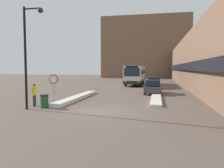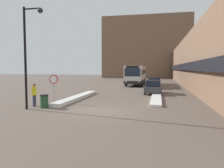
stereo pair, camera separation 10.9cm
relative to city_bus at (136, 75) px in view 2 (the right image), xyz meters
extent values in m
plane|color=#66564C|center=(0.03, -23.69, -1.77)|extent=(160.00, 160.00, 0.00)
cube|color=brown|center=(10.03, 0.31, 1.98)|extent=(5.00, 60.00, 7.50)
cube|color=black|center=(7.28, 0.31, 1.28)|extent=(0.50, 60.00, 0.90)
cube|color=brown|center=(0.03, 29.90, 7.34)|extent=(26.00, 8.00, 18.21)
cube|color=silver|center=(-3.57, -18.59, -1.64)|extent=(0.90, 9.54, 0.27)
cube|color=silver|center=(3.63, -18.16, -1.67)|extent=(0.90, 7.15, 0.20)
cube|color=silver|center=(0.00, 0.01, 0.09)|extent=(2.65, 10.82, 2.75)
cube|color=black|center=(0.00, 0.01, -1.05)|extent=(2.67, 10.84, 0.48)
cube|color=#192333|center=(0.00, 0.01, 0.47)|extent=(2.68, 9.95, 0.76)
cube|color=#192333|center=(0.00, -5.41, 0.50)|extent=(2.33, 0.03, 1.24)
cube|color=black|center=(0.00, -5.41, 1.28)|extent=(1.86, 0.03, 0.28)
sphere|color=#F2EAC6|center=(-0.95, -5.42, -0.94)|extent=(0.20, 0.20, 0.20)
sphere|color=#F2EAC6|center=(0.95, -5.42, -0.94)|extent=(0.20, 0.20, 0.20)
cylinder|color=black|center=(-1.21, -3.35, -1.20)|extent=(0.28, 1.14, 1.14)
cylinder|color=black|center=(1.21, -3.35, -1.20)|extent=(0.28, 1.14, 1.14)
cylinder|color=black|center=(-1.21, 3.36, -1.20)|extent=(0.28, 1.14, 1.14)
cylinder|color=black|center=(1.21, 3.36, -1.20)|extent=(0.28, 1.14, 1.14)
cube|color=#38383D|center=(3.23, -12.73, -1.23)|extent=(1.80, 4.40, 0.57)
cube|color=#192333|center=(3.23, -12.62, -0.60)|extent=(1.58, 2.42, 0.68)
cylinder|color=black|center=(4.05, -14.09, -1.44)|extent=(0.20, 0.65, 0.65)
cylinder|color=black|center=(2.41, -14.09, -1.44)|extent=(0.20, 0.65, 0.65)
cylinder|color=black|center=(4.05, -11.36, -1.44)|extent=(0.20, 0.65, 0.65)
cylinder|color=black|center=(2.41, -11.36, -1.44)|extent=(0.20, 0.65, 0.65)
cube|color=#B7B7BC|center=(3.23, -5.93, -1.21)|extent=(1.81, 4.37, 0.59)
cube|color=#192333|center=(3.23, -5.82, -0.57)|extent=(1.59, 2.40, 0.69)
cylinder|color=black|center=(4.05, -7.28, -1.44)|extent=(0.20, 0.66, 0.66)
cylinder|color=black|center=(2.41, -7.28, -1.44)|extent=(0.20, 0.66, 0.66)
cylinder|color=black|center=(4.05, -4.57, -1.44)|extent=(0.20, 0.66, 0.66)
cylinder|color=black|center=(2.41, -4.57, -1.44)|extent=(0.20, 0.66, 0.66)
cylinder|color=gray|center=(-4.59, -21.23, -0.60)|extent=(0.07, 0.07, 2.33)
cylinder|color=red|center=(-4.59, -21.25, 0.18)|extent=(0.76, 0.03, 0.76)
cylinder|color=white|center=(-4.59, -21.27, 0.18)|extent=(0.62, 0.01, 0.62)
cylinder|color=black|center=(-5.13, -24.24, 1.71)|extent=(0.16, 0.16, 6.96)
cylinder|color=black|center=(-4.53, -24.24, 5.04)|extent=(1.20, 0.10, 0.10)
sphere|color=black|center=(-3.93, -24.24, 4.89)|extent=(0.36, 0.36, 0.36)
cylinder|color=#333851|center=(-5.29, -22.89, -1.35)|extent=(0.13, 0.13, 0.85)
cylinder|color=#333851|center=(-5.24, -23.18, -1.35)|extent=(0.13, 0.13, 0.85)
cube|color=yellow|center=(-5.27, -23.04, -0.61)|extent=(0.29, 0.49, 0.63)
sphere|color=brown|center=(-5.27, -23.04, -0.17)|extent=(0.23, 0.23, 0.23)
cylinder|color=yellow|center=(-5.31, -22.81, -0.64)|extent=(0.10, 0.10, 0.60)
cylinder|color=yellow|center=(-5.23, -23.26, -0.64)|extent=(0.10, 0.10, 0.60)
cylinder|color=#234C2D|center=(-4.21, -23.48, -1.35)|extent=(0.56, 0.56, 0.85)
cylinder|color=black|center=(-4.21, -23.48, -0.87)|extent=(0.59, 0.59, 0.10)
camera|label=1|loc=(3.71, -37.67, 1.06)|focal=35.00mm
camera|label=2|loc=(3.81, -37.65, 1.06)|focal=35.00mm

